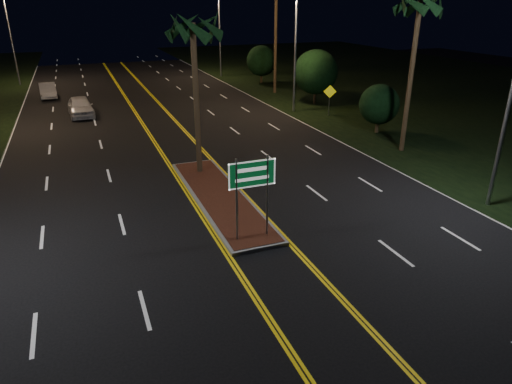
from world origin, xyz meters
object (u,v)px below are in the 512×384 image
palm_median (193,28)px  palm_right_near (420,5)px  streetlight_right_near (508,77)px  shrub_mid (316,72)px  streetlight_right_mid (291,39)px  shrub_far (261,61)px  car_far (48,89)px  shrub_near (379,104)px  car_near (80,105)px  streetlight_right_far (216,26)px  warning_sign (330,96)px  median_island (220,197)px  highway_sign (252,182)px  streetlight_left_far (13,29)px

palm_median → palm_right_near: bearing=-2.3°
streetlight_right_near → shrub_mid: 22.45m
streetlight_right_mid → shrub_far: bearing=77.2°
car_far → streetlight_right_mid: bearing=-39.9°
palm_median → shrub_near: bearing=14.5°
shrub_mid → car_near: shrub_mid is taller
streetlight_right_far → warning_sign: streetlight_right_far is taller
median_island → shrub_far: shrub_far is taller
car_far → palm_median: bearing=-76.2°
shrub_far → car_near: size_ratio=0.75×
streetlight_right_near → palm_right_near: size_ratio=0.97×
palm_median → median_island: bearing=-90.0°
palm_median → shrub_far: size_ratio=2.10×
median_island → palm_right_near: (12.50, 3.00, 8.13)m
streetlight_right_far → shrub_far: streetlight_right_far is taller
palm_median → car_near: size_ratio=1.57×
streetlight_right_mid → shrub_mid: 4.90m
highway_sign → streetlight_right_mid: 22.18m
streetlight_right_mid → shrub_mid: bearing=30.6°
streetlight_left_far → car_near: bearing=-73.2°
streetlight_left_far → warning_sign: streetlight_left_far is taller
streetlight_right_near → car_near: (-15.94, 24.53, -4.77)m
highway_sign → shrub_far: bearing=67.4°
car_far → warning_sign: bearing=-41.1°
palm_median → warning_sign: (12.92, 9.11, -5.73)m
car_near → warning_sign: bearing=-24.0°
streetlight_left_far → streetlight_right_near: size_ratio=1.00×
shrub_mid → median_island: bearing=-129.5°
shrub_near → shrub_mid: size_ratio=0.71×
car_far → streetlight_right_far: bearing=15.5°
shrub_near → warning_sign: (-0.58, 5.61, -0.41)m
highway_sign → palm_right_near: palm_right_near is taller
shrub_far → highway_sign: bearing=-112.6°
car_far → warning_sign: size_ratio=1.94×
streetlight_right_far → palm_median: (-10.61, -31.50, 1.62)m
shrub_near → car_near: 22.64m
shrub_mid → palm_right_near: bearing=-96.1°
car_far → palm_right_near: bearing=-55.1°
median_island → streetlight_right_mid: 19.20m
streetlight_right_near → warning_sign: size_ratio=3.78×
shrub_near → shrub_far: bearing=89.2°
car_near → warning_sign: warning_sign is taller
median_island → highway_sign: 4.80m
car_near → shrub_near: bearing=-36.8°
shrub_near → shrub_far: size_ratio=0.83×
car_near → car_far: bearing=103.0°
median_island → car_near: bearing=105.3°
palm_right_near → streetlight_right_near: bearing=-103.3°
streetlight_right_far → palm_right_near: 32.16m
palm_right_near → shrub_mid: size_ratio=2.01×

